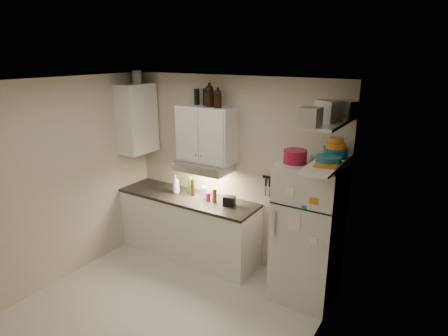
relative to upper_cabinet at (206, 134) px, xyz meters
The scene contains 36 objects.
floor 2.29m from the upper_cabinet, 77.33° to the right, with size 3.20×3.00×0.02m, color beige.
ceiling 1.58m from the upper_cabinet, 77.33° to the right, with size 3.20×3.00×0.02m, color silver.
back_wall 0.63m from the upper_cabinet, 30.26° to the left, with size 3.20×0.02×2.60m, color beige.
left_wall 1.94m from the upper_cabinet, 134.46° to the right, with size 0.02×3.00×2.60m, color beige.
right_wall 2.39m from the upper_cabinet, 34.95° to the right, with size 0.02×3.00×2.60m, color beige.
base_cabinet 1.41m from the upper_cabinet, 151.63° to the right, with size 2.10×0.60×0.88m, color white.
countertop 0.97m from the upper_cabinet, 151.63° to the right, with size 2.10×0.62×0.04m, color black.
upper_cabinet is the anchor object (origin of this frame).
side_cabinet 1.15m from the upper_cabinet, behind, with size 0.33×0.55×1.00m, color white.
range_hood 0.44m from the upper_cabinet, 90.00° to the right, with size 0.76×0.46×0.12m, color silver.
fridge 1.84m from the upper_cabinet, ahead, with size 0.70×0.68×1.70m, color silver.
shelf_hi 1.82m from the upper_cabinet, 10.05° to the right, with size 0.30×0.95×0.03m, color white.
shelf_lo 1.78m from the upper_cabinet, 10.05° to the right, with size 0.30×0.95×0.03m, color white.
knife_strip 1.13m from the upper_cabinet, ahead, with size 0.42×0.02×0.03m, color black.
dutch_oven 1.40m from the upper_cabinet, 11.16° to the right, with size 0.26×0.26×0.15m, color maroon.
book_stack 1.82m from the upper_cabinet, 13.30° to the right, with size 0.22×0.27×0.09m, color #BE7317.
spice_jar 1.55m from the upper_cabinet, ahead, with size 0.06×0.06×0.09m, color silver.
stock_pot 1.89m from the upper_cabinet, ahead, with size 0.26×0.26×0.19m, color silver.
tin_a 1.85m from the upper_cabinet, 12.61° to the right, with size 0.21×0.19×0.21m, color #AAAAAD.
tin_b 1.88m from the upper_cabinet, 23.16° to the right, with size 0.18×0.18×0.18m, color #AAAAAD.
bowl_teal 1.75m from the upper_cabinet, ahead, with size 0.26×0.26×0.10m, color #186587.
bowl_orange 1.76m from the upper_cabinet, ahead, with size 0.21×0.21×0.06m, color orange.
bowl_yellow 1.76m from the upper_cabinet, ahead, with size 0.16×0.16×0.05m, color #BD7321.
plates 1.78m from the upper_cabinet, ahead, with size 0.26×0.26×0.07m, color #186587.
growler_a 0.52m from the upper_cabinet, 17.35° to the right, with size 0.12×0.12×0.29m, color black, non-canonical shape.
growler_b 0.54m from the upper_cabinet, 13.26° to the right, with size 0.10×0.10×0.24m, color black, non-canonical shape.
thermos_a 0.49m from the upper_cabinet, 125.93° to the left, with size 0.08×0.08×0.22m, color black.
thermos_b 0.52m from the upper_cabinet, 162.19° to the left, with size 0.07×0.07×0.21m, color black.
side_jar 1.38m from the upper_cabinet, behind, with size 0.14×0.14×0.18m, color silver.
soap_bottle 0.89m from the upper_cabinet, 166.09° to the right, with size 0.12×0.12×0.30m, color white.
pepper_mill 0.84m from the upper_cabinet, 30.50° to the right, with size 0.06×0.06×0.20m, color brown.
oil_bottle 0.82m from the upper_cabinet, behind, with size 0.05×0.05×0.26m, color #506419.
vinegar_bottle 0.81m from the upper_cabinet, 161.46° to the right, with size 0.05×0.05×0.24m, color black.
clear_bottle 0.82m from the upper_cabinet, 80.37° to the right, with size 0.06×0.06×0.18m, color silver.
red_jar 0.86m from the upper_cabinet, 50.84° to the right, with size 0.06×0.06×0.12m, color maroon.
caddy 0.95m from the upper_cabinet, 14.55° to the right, with size 0.15×0.11×0.13m, color black.
Camera 1 is at (2.51, -2.74, 2.87)m, focal length 30.00 mm.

